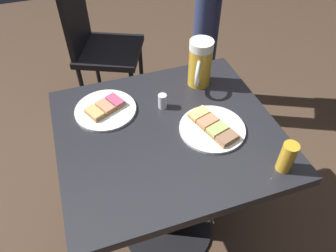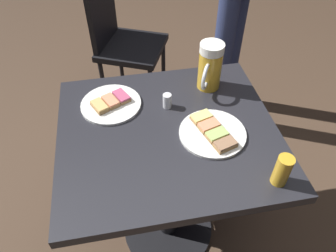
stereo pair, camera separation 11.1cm
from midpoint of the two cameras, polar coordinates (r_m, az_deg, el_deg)
ground_plane at (r=1.71m, az=-1.94°, el=-17.69°), size 6.00×6.00×0.00m
cafe_table at (r=1.24m, az=-2.56°, el=-5.97°), size 0.77×0.69×0.72m
plate_near at (r=1.12m, az=5.11°, el=-0.43°), size 0.23×0.23×0.03m
plate_far at (r=1.22m, az=-13.64°, el=2.82°), size 0.23×0.23×0.03m
beer_mug at (r=1.26m, az=3.17°, el=10.87°), size 0.11×0.14×0.19m
beer_glass_small at (r=1.02m, az=17.54°, el=-5.48°), size 0.05×0.05×0.11m
salt_shaker at (r=1.19m, az=-3.67°, el=4.31°), size 0.03×0.03×0.06m
cafe_chair at (r=2.07m, az=-14.02°, el=14.26°), size 0.50×0.50×0.87m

